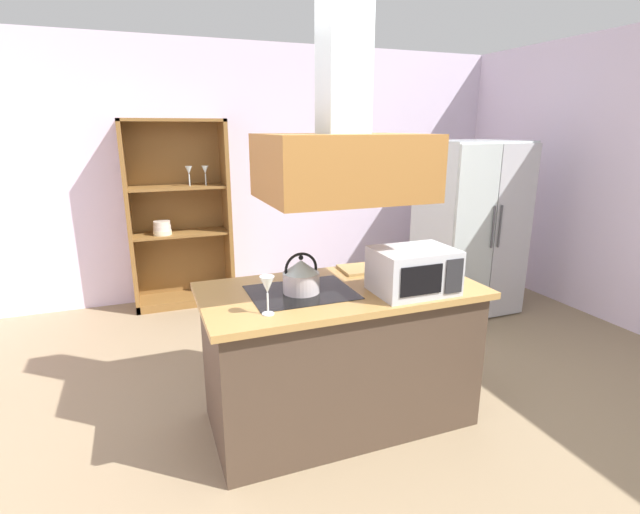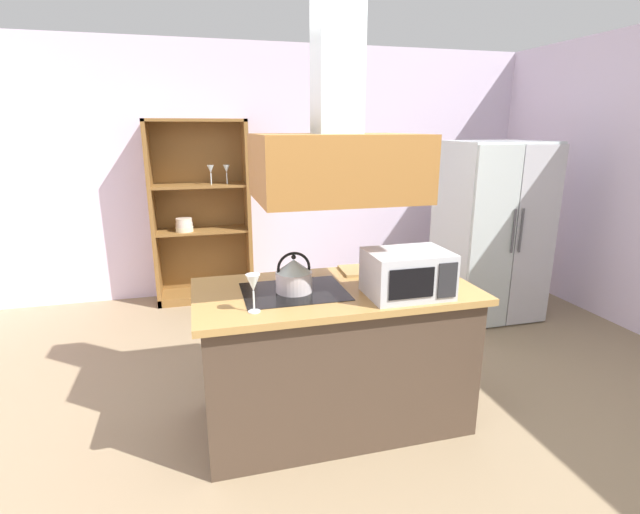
% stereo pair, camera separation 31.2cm
% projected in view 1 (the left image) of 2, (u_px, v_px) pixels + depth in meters
% --- Properties ---
extents(ground_plane, '(7.80, 7.80, 0.00)m').
position_uv_depth(ground_plane, '(372.00, 433.00, 2.92)').
color(ground_plane, '#887456').
extents(wall_back, '(6.00, 0.12, 2.70)m').
position_uv_depth(wall_back, '(253.00, 172.00, 5.26)').
color(wall_back, silver).
rests_on(wall_back, ground).
extents(kitchen_island, '(1.67, 0.84, 0.90)m').
position_uv_depth(kitchen_island, '(340.00, 355.00, 2.96)').
color(kitchen_island, '#473629').
rests_on(kitchen_island, ground).
extents(range_hood, '(0.90, 0.70, 1.26)m').
position_uv_depth(range_hood, '(342.00, 145.00, 2.61)').
color(range_hood, '#98622C').
extents(refrigerator, '(0.90, 0.78, 1.71)m').
position_uv_depth(refrigerator, '(469.00, 228.00, 4.74)').
color(refrigerator, silver).
rests_on(refrigerator, ground).
extents(dish_cabinet, '(1.01, 0.40, 1.91)m').
position_uv_depth(dish_cabinet, '(180.00, 225.00, 4.91)').
color(dish_cabinet, brown).
rests_on(dish_cabinet, ground).
extents(kettle, '(0.21, 0.21, 0.24)m').
position_uv_depth(kettle, '(301.00, 276.00, 2.72)').
color(kettle, '#BDB4B6').
rests_on(kettle, kitchen_island).
extents(cutting_board, '(0.35, 0.26, 0.02)m').
position_uv_depth(cutting_board, '(366.00, 268.00, 3.19)').
color(cutting_board, '#A78751').
rests_on(cutting_board, kitchen_island).
extents(microwave, '(0.46, 0.35, 0.26)m').
position_uv_depth(microwave, '(413.00, 271.00, 2.73)').
color(microwave, '#B7BABF').
rests_on(microwave, kitchen_island).
extents(wine_glass_on_counter, '(0.08, 0.08, 0.21)m').
position_uv_depth(wine_glass_on_counter, '(267.00, 286.00, 2.39)').
color(wine_glass_on_counter, silver).
rests_on(wine_glass_on_counter, kitchen_island).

